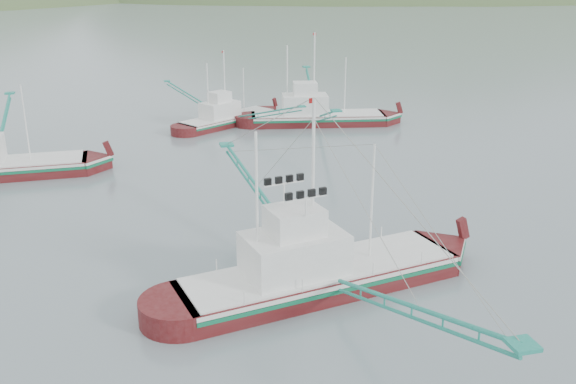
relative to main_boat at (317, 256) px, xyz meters
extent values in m
plane|color=slate|center=(0.41, 2.32, -2.17)|extent=(1200.00, 1200.00, 0.00)
cube|color=#480C0D|center=(0.20, 0.04, -1.95)|extent=(17.35, 7.63, 2.24)
cube|color=silver|center=(0.20, 0.04, -0.99)|extent=(17.04, 7.66, 0.25)
cube|color=#0E6541|center=(0.20, 0.04, -1.27)|extent=(17.05, 7.68, 0.25)
cube|color=silver|center=(0.20, 0.04, -0.77)|extent=(16.49, 7.25, 0.13)
cube|color=silver|center=(-1.45, -0.28, 0.41)|extent=(6.19, 4.60, 2.46)
cube|color=silver|center=(-1.45, -0.28, 2.42)|extent=(3.33, 2.98, 1.57)
cylinder|color=white|center=(-0.35, -0.07, 4.22)|extent=(0.18, 0.18, 10.08)
cylinder|color=white|center=(-3.64, -0.71, 3.46)|extent=(0.16, 0.16, 8.57)
cylinder|color=white|center=(3.50, 0.69, 2.70)|extent=(0.13, 0.13, 7.06)
cylinder|color=white|center=(-18.69, 27.77, 2.56)|extent=(0.13, 0.13, 6.86)
cube|color=#480C0D|center=(12.29, 39.93, -1.96)|extent=(16.35, 6.98, 2.11)
cube|color=silver|center=(12.29, 39.93, -1.06)|extent=(16.06, 7.01, 0.23)
cube|color=#0E6541|center=(12.29, 39.93, -1.33)|extent=(16.06, 7.03, 0.23)
cube|color=silver|center=(12.29, 39.93, -0.85)|extent=(15.54, 6.63, 0.13)
cube|color=silver|center=(10.73, 40.22, 0.26)|extent=(5.80, 4.27, 2.33)
cube|color=silver|center=(10.73, 40.22, 2.16)|extent=(3.12, 2.78, 1.48)
cylinder|color=white|center=(11.77, 40.03, 3.85)|extent=(0.17, 0.17, 9.51)
cylinder|color=white|center=(8.65, 40.59, 3.14)|extent=(0.15, 0.15, 8.09)
cylinder|color=white|center=(15.42, 39.37, 2.43)|extent=(0.13, 0.13, 6.66)
cube|color=#480C0D|center=(1.88, 42.47, -2.00)|extent=(12.74, 9.88, 1.72)
cube|color=silver|center=(1.88, 42.47, -1.27)|extent=(12.56, 9.80, 0.19)
cube|color=#0E6541|center=(1.88, 42.47, -1.48)|extent=(12.57, 9.81, 0.19)
cube|color=silver|center=(1.88, 42.47, -1.09)|extent=(12.11, 9.38, 0.10)
cube|color=silver|center=(0.79, 41.77, -0.19)|extent=(5.12, 4.65, 1.90)
cube|color=silver|center=(0.79, 41.77, 1.36)|extent=(2.91, 2.81, 1.21)
cylinder|color=white|center=(1.51, 42.24, 2.74)|extent=(0.14, 0.14, 7.76)
cylinder|color=white|center=(-0.66, 40.84, 2.16)|extent=(0.12, 0.12, 6.59)
cylinder|color=white|center=(4.05, 43.86, 1.58)|extent=(0.10, 0.10, 5.43)
camera|label=1|loc=(-10.04, -32.07, 15.74)|focal=40.00mm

